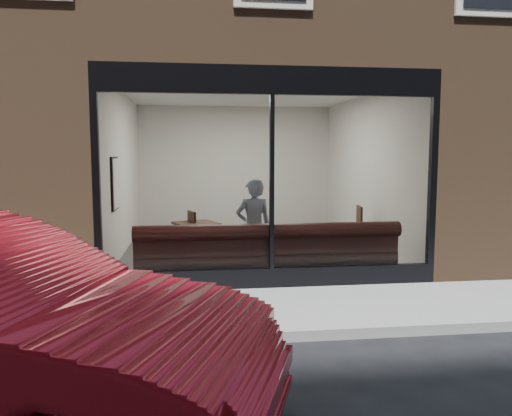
{
  "coord_description": "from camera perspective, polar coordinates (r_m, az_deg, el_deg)",
  "views": [
    {
      "loc": [
        -1.15,
        -5.04,
        1.96
      ],
      "look_at": [
        -0.18,
        2.4,
        1.15
      ],
      "focal_mm": 35.0,
      "sensor_mm": 36.0,
      "label": 1
    }
  ],
  "objects": [
    {
      "name": "kerb_near",
      "position": [
        5.46,
        5.39,
        -14.23
      ],
      "size": [
        40.0,
        0.1,
        0.12
      ],
      "primitive_type": "cube",
      "color": "gray",
      "rests_on": "ground"
    },
    {
      "name": "cafe_floor",
      "position": [
        10.29,
        -0.84,
        -4.69
      ],
      "size": [
        6.0,
        6.0,
        0.0
      ],
      "primitive_type": "plane",
      "color": "#2D2D30",
      "rests_on": "ground"
    },
    {
      "name": "cafe_wall_back",
      "position": [
        13.09,
        -2.35,
        4.59
      ],
      "size": [
        5.0,
        0.0,
        5.0
      ],
      "primitive_type": "plane",
      "rotation": [
        1.57,
        0.0,
        0.0
      ],
      "color": "silver",
      "rests_on": "ground"
    },
    {
      "name": "sidewalk_near",
      "position": [
        6.45,
        3.28,
        -11.48
      ],
      "size": [
        40.0,
        2.0,
        0.01
      ],
      "primitive_type": "cube",
      "color": "gray",
      "rests_on": "ground"
    },
    {
      "name": "wall_poster",
      "position": [
        8.99,
        -15.72,
        2.72
      ],
      "size": [
        0.02,
        0.65,
        0.86
      ],
      "primitive_type": "cube",
      "color": "white",
      "rests_on": "cafe_wall_left"
    },
    {
      "name": "cafe_table_left",
      "position": [
        8.86,
        -6.86,
        -1.79
      ],
      "size": [
        0.88,
        0.88,
        0.04
      ],
      "primitive_type": "cube",
      "rotation": [
        0.0,
        0.0,
        0.37
      ],
      "color": "black",
      "rests_on": "cafe_floor"
    },
    {
      "name": "host_building_backfill",
      "position": [
        16.09,
        -3.3,
        4.89
      ],
      "size": [
        5.0,
        6.0,
        3.2
      ],
      "primitive_type": "cube",
      "color": "brown",
      "rests_on": "ground"
    },
    {
      "name": "storefront_header",
      "position": [
        7.26,
        1.85,
        14.4
      ],
      "size": [
        5.0,
        0.1,
        0.4
      ],
      "primitive_type": "cube",
      "color": "black",
      "rests_on": "host_building_upper"
    },
    {
      "name": "host_building_pier_left",
      "position": [
        13.3,
        -18.71,
        4.3
      ],
      "size": [
        2.5,
        12.0,
        3.2
      ],
      "primitive_type": "cube",
      "color": "brown",
      "rests_on": "ground"
    },
    {
      "name": "cafe_ceiling",
      "position": [
        10.18,
        -0.87,
        13.11
      ],
      "size": [
        6.0,
        6.0,
        0.0
      ],
      "primitive_type": "plane",
      "rotation": [
        3.14,
        0.0,
        0.0
      ],
      "color": "white",
      "rests_on": "host_building_upper"
    },
    {
      "name": "person",
      "position": [
        7.96,
        -0.26,
        -2.29
      ],
      "size": [
        0.6,
        0.42,
        1.58
      ],
      "primitive_type": "imported",
      "rotation": [
        0.0,
        0.0,
        3.22
      ],
      "color": "#9BB4D2",
      "rests_on": "cafe_floor"
    },
    {
      "name": "ground",
      "position": [
        5.53,
        5.26,
        -14.63
      ],
      "size": [
        120.0,
        120.0,
        0.0
      ],
      "primitive_type": "plane",
      "color": "black",
      "rests_on": "ground"
    },
    {
      "name": "storefront_kick",
      "position": [
        7.41,
        1.78,
        -7.98
      ],
      "size": [
        5.0,
        0.1,
        0.3
      ],
      "primitive_type": "cube",
      "color": "black",
      "rests_on": "ground"
    },
    {
      "name": "cafe_chair_left",
      "position": [
        9.01,
        -8.47,
        -4.91
      ],
      "size": [
        0.48,
        0.48,
        0.04
      ],
      "primitive_type": "cube",
      "rotation": [
        0.0,
        0.0,
        3.46
      ],
      "color": "black",
      "rests_on": "cafe_floor"
    },
    {
      "name": "banquette",
      "position": [
        7.78,
        1.31,
        -6.73
      ],
      "size": [
        4.0,
        0.55,
        0.45
      ],
      "primitive_type": "cube",
      "color": "#3B1515",
      "rests_on": "cafe_floor"
    },
    {
      "name": "cafe_wall_right",
      "position": [
        10.69,
        12.56,
        4.09
      ],
      "size": [
        0.0,
        6.0,
        6.0
      ],
      "primitive_type": "plane",
      "rotation": [
        1.57,
        0.0,
        -1.57
      ],
      "color": "silver",
      "rests_on": "ground"
    },
    {
      "name": "cafe_table_right",
      "position": [
        8.61,
        8.47,
        -2.04
      ],
      "size": [
        0.67,
        0.67,
        0.04
      ],
      "primitive_type": "cube",
      "rotation": [
        0.0,
        0.0,
        0.24
      ],
      "color": "black",
      "rests_on": "cafe_floor"
    },
    {
      "name": "host_building_pier_right",
      "position": [
        13.94,
        13.24,
        4.53
      ],
      "size": [
        2.5,
        12.0,
        3.2
      ],
      "primitive_type": "cube",
      "color": "brown",
      "rests_on": "ground"
    },
    {
      "name": "cafe_chair_right",
      "position": [
        10.05,
        10.6,
        -3.79
      ],
      "size": [
        0.52,
        0.52,
        0.04
      ],
      "primitive_type": "cube",
      "rotation": [
        0.0,
        0.0,
        3.0
      ],
      "color": "black",
      "rests_on": "cafe_floor"
    },
    {
      "name": "storefront_mullion",
      "position": [
        7.2,
        1.81,
        2.89
      ],
      "size": [
        0.06,
        0.1,
        2.5
      ],
      "primitive_type": "cube",
      "color": "black",
      "rests_on": "storefront_kick"
    },
    {
      "name": "storefront_glass",
      "position": [
        7.17,
        1.85,
        2.88
      ],
      "size": [
        4.8,
        0.0,
        4.8
      ],
      "primitive_type": "plane",
      "rotation": [
        1.57,
        0.0,
        0.0
      ],
      "color": "white",
      "rests_on": "storefront_kick"
    },
    {
      "name": "cafe_wall_left",
      "position": [
        10.14,
        -15.02,
        3.92
      ],
      "size": [
        0.0,
        6.0,
        6.0
      ],
      "primitive_type": "plane",
      "rotation": [
        1.57,
        0.0,
        1.57
      ],
      "color": "silver",
      "rests_on": "ground"
    }
  ]
}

